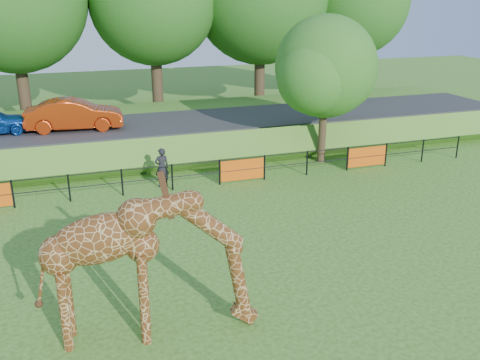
{
  "coord_description": "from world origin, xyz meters",
  "views": [
    {
      "loc": [
        -3.9,
        -12.23,
        7.61
      ],
      "look_at": [
        1.18,
        2.89,
        2.0
      ],
      "focal_mm": 40.0,
      "sensor_mm": 36.0,
      "label": 1
    }
  ],
  "objects": [
    {
      "name": "giraffe",
      "position": [
        -2.44,
        -1.42,
        1.78
      ],
      "size": [
        5.07,
        1.65,
        3.56
      ],
      "primitive_type": null,
      "rotation": [
        0.0,
        0.0,
        -0.15
      ],
      "color": "#5A3012",
      "rests_on": "ground"
    },
    {
      "name": "embankment",
      "position": [
        0.0,
        15.5,
        0.65
      ],
      "size": [
        40.0,
        9.0,
        1.3
      ],
      "primitive_type": "cube",
      "color": "#336118",
      "rests_on": "ground"
    },
    {
      "name": "ground",
      "position": [
        0.0,
        0.0,
        0.0
      ],
      "size": [
        90.0,
        90.0,
        0.0
      ],
      "primitive_type": "plane",
      "color": "#336118",
      "rests_on": "ground"
    },
    {
      "name": "road",
      "position": [
        0.0,
        14.0,
        1.36
      ],
      "size": [
        40.0,
        5.0,
        0.12
      ],
      "primitive_type": "cube",
      "color": "#28282B",
      "rests_on": "embankment"
    },
    {
      "name": "car_red",
      "position": [
        -3.42,
        13.82,
        2.16
      ],
      "size": [
        4.6,
        1.98,
        1.47
      ],
      "primitive_type": "imported",
      "rotation": [
        0.0,
        0.0,
        1.47
      ],
      "color": "#B5330C",
      "rests_on": "road"
    },
    {
      "name": "perimeter_fence",
      "position": [
        0.0,
        8.0,
        0.55
      ],
      "size": [
        28.07,
        0.1,
        1.1
      ],
      "primitive_type": null,
      "color": "black",
      "rests_on": "ground"
    },
    {
      "name": "bg_tree_line",
      "position": [
        1.89,
        22.0,
        7.19
      ],
      "size": [
        37.3,
        8.8,
        11.82
      ],
      "color": "#312116",
      "rests_on": "ground"
    },
    {
      "name": "visitor",
      "position": [
        -0.3,
        8.57,
        0.82
      ],
      "size": [
        0.64,
        0.46,
        1.64
      ],
      "primitive_type": "imported",
      "rotation": [
        0.0,
        0.0,
        3.26
      ],
      "color": "black",
      "rests_on": "ground"
    },
    {
      "name": "tree_east",
      "position": [
        7.6,
        9.63,
        4.28
      ],
      "size": [
        5.4,
        4.71,
        6.76
      ],
      "color": "#312116",
      "rests_on": "ground"
    }
  ]
}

